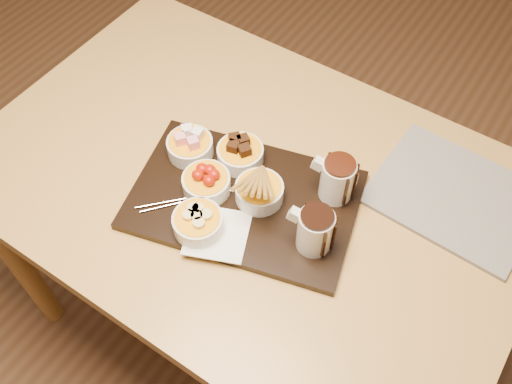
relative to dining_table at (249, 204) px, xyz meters
The scene contains 13 objects.
ground 0.65m from the dining_table, ahead, with size 5.00×5.00×0.00m, color brown.
dining_table is the anchor object (origin of this frame).
serving_board 0.13m from the dining_table, 63.65° to the right, with size 0.46×0.30×0.02m, color black.
napkin 0.20m from the dining_table, 77.79° to the right, with size 0.12×0.12×0.00m, color white.
bowl_marshmallows 0.19m from the dining_table, behind, with size 0.10×0.10×0.04m, color silver.
bowl_cake 0.14m from the dining_table, 149.25° to the left, with size 0.10×0.10×0.04m, color silver.
bowl_strawberries 0.17m from the dining_table, 120.21° to the right, with size 0.10×0.10×0.04m, color silver.
bowl_biscotti 0.15m from the dining_table, 35.96° to the right, with size 0.10×0.10×0.04m, color silver.
bowl_bananas 0.22m from the dining_table, 91.47° to the right, with size 0.10×0.10×0.04m, color silver.
pitcher_dark_chocolate 0.27m from the dining_table, 19.77° to the right, with size 0.07×0.07×0.09m, color silver.
pitcher_milk_chocolate 0.25m from the dining_table, 17.10° to the left, with size 0.07×0.07×0.09m, color silver.
fondue_skewers 0.17m from the dining_table, 115.16° to the right, with size 0.26×0.03×0.01m, color silver, non-canonical shape.
newspaper 0.45m from the dining_table, 27.15° to the left, with size 0.32×0.26×0.01m, color beige.
Camera 1 is at (0.42, -0.61, 1.73)m, focal length 40.00 mm.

